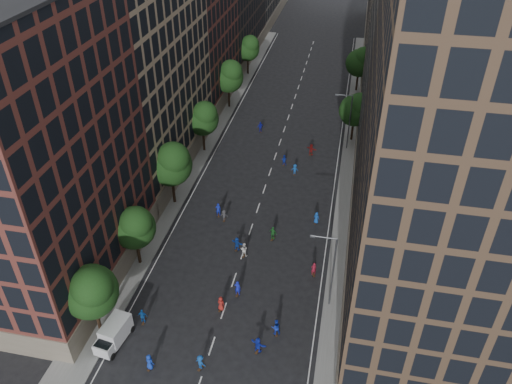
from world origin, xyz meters
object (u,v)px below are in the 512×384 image
at_px(cargo_van, 114,334).
at_px(skater_0, 150,362).
at_px(streetlamp_far, 348,119).
at_px(streetlamp_near, 331,268).
at_px(skater_2, 276,327).
at_px(skater_1, 238,288).

relative_size(cargo_van, skater_0, 2.58).
height_order(streetlamp_far, cargo_van, streetlamp_far).
bearing_deg(streetlamp_near, cargo_van, -155.63).
relative_size(streetlamp_near, cargo_van, 2.04).
bearing_deg(skater_2, streetlamp_near, -155.37).
distance_m(streetlamp_near, skater_0, 19.27).
distance_m(streetlamp_near, skater_1, 10.37).
bearing_deg(skater_2, skater_0, 8.54).
bearing_deg(skater_1, skater_2, 145.40).
relative_size(skater_0, skater_1, 0.91).
xyz_separation_m(streetlamp_far, cargo_van, (-19.65, -41.90, -3.99)).
distance_m(streetlamp_far, skater_0, 46.76).
bearing_deg(cargo_van, skater_0, -16.73).
relative_size(skater_0, skater_2, 0.92).
bearing_deg(streetlamp_near, skater_1, -176.76).
xyz_separation_m(skater_1, skater_2, (4.85, -4.29, -0.01)).
bearing_deg(skater_0, skater_2, -133.43).
bearing_deg(streetlamp_near, streetlamp_far, 90.00).
relative_size(streetlamp_near, skater_0, 5.25).
xyz_separation_m(skater_0, skater_2, (10.62, 6.18, 0.07)).
height_order(cargo_van, skater_1, cargo_van).
bearing_deg(skater_0, skater_1, -102.49).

